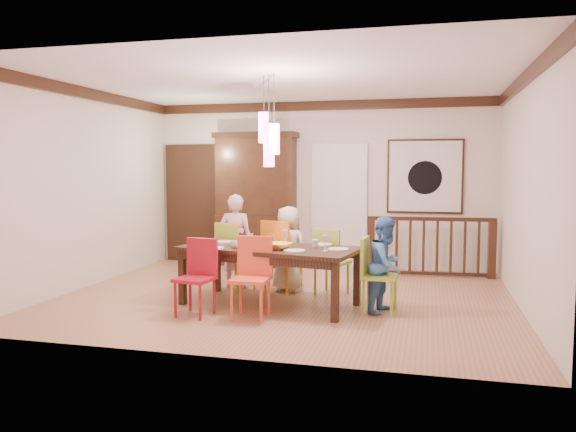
% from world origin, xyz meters
% --- Properties ---
extents(floor, '(6.00, 6.00, 0.00)m').
position_xyz_m(floor, '(0.00, 0.00, 0.00)').
color(floor, '#9A6A4A').
rests_on(floor, ground).
extents(ceiling, '(6.00, 6.00, 0.00)m').
position_xyz_m(ceiling, '(0.00, 0.00, 2.90)').
color(ceiling, white).
rests_on(ceiling, wall_back).
extents(wall_back, '(6.00, 0.00, 6.00)m').
position_xyz_m(wall_back, '(0.00, 2.50, 1.45)').
color(wall_back, beige).
rests_on(wall_back, floor).
extents(wall_left, '(0.00, 5.00, 5.00)m').
position_xyz_m(wall_left, '(-3.00, 0.00, 1.45)').
color(wall_left, beige).
rests_on(wall_left, floor).
extents(wall_right, '(0.00, 5.00, 5.00)m').
position_xyz_m(wall_right, '(3.00, 0.00, 1.45)').
color(wall_right, beige).
rests_on(wall_right, floor).
extents(crown_molding, '(6.00, 5.00, 0.16)m').
position_xyz_m(crown_molding, '(0.00, 0.00, 2.82)').
color(crown_molding, black).
rests_on(crown_molding, wall_back).
extents(panel_door, '(1.04, 0.07, 2.24)m').
position_xyz_m(panel_door, '(-2.40, 2.45, 1.05)').
color(panel_door, black).
rests_on(panel_door, wall_back).
extents(white_doorway, '(0.97, 0.05, 2.22)m').
position_xyz_m(white_doorway, '(0.35, 2.46, 1.05)').
color(white_doorway, silver).
rests_on(white_doorway, wall_back).
extents(painting, '(1.25, 0.06, 1.25)m').
position_xyz_m(painting, '(1.80, 2.46, 1.60)').
color(painting, black).
rests_on(painting, wall_back).
extents(pendant_cluster, '(0.27, 0.21, 1.14)m').
position_xyz_m(pendant_cluster, '(-0.08, -0.48, 2.11)').
color(pendant_cluster, '#FF4CAB').
rests_on(pendant_cluster, ceiling).
extents(dining_table, '(2.36, 1.38, 0.75)m').
position_xyz_m(dining_table, '(-0.08, -0.48, 0.67)').
color(dining_table, black).
rests_on(dining_table, floor).
extents(chair_far_left, '(0.58, 0.58, 0.98)m').
position_xyz_m(chair_far_left, '(-0.77, 0.23, 0.56)').
color(chair_far_left, '#99AB2B').
rests_on(chair_far_left, floor).
extents(chair_far_mid, '(0.58, 0.58, 1.02)m').
position_xyz_m(chair_far_mid, '(-0.11, 0.33, 0.58)').
color(chair_far_mid, orange).
rests_on(chair_far_mid, floor).
extents(chair_far_right, '(0.52, 0.52, 0.92)m').
position_xyz_m(chair_far_right, '(0.59, 0.30, 0.53)').
color(chair_far_right, '#83A634').
rests_on(chair_far_right, floor).
extents(chair_near_left, '(0.46, 0.46, 0.90)m').
position_xyz_m(chair_near_left, '(-0.79, -1.19, 0.52)').
color(chair_near_left, maroon).
rests_on(chair_near_left, floor).
extents(chair_near_mid, '(0.44, 0.44, 0.94)m').
position_xyz_m(chair_near_mid, '(-0.12, -1.15, 0.54)').
color(chair_near_mid, '#DD4629').
rests_on(chair_near_mid, floor).
extents(chair_end_right, '(0.44, 0.44, 0.91)m').
position_xyz_m(chair_end_right, '(1.32, -0.53, 0.52)').
color(chair_end_right, '#92AE30').
rests_on(chair_end_right, floor).
extents(china_hutch, '(1.50, 0.46, 2.37)m').
position_xyz_m(china_hutch, '(-1.12, 2.30, 1.19)').
color(china_hutch, black).
rests_on(china_hutch, floor).
extents(balustrade, '(2.02, 0.22, 0.96)m').
position_xyz_m(balustrade, '(1.91, 1.95, 0.50)').
color(balustrade, black).
rests_on(balustrade, floor).
extents(person_far_left, '(0.52, 0.36, 1.37)m').
position_xyz_m(person_far_left, '(-0.84, 0.40, 0.68)').
color(person_far_left, '#FABED2').
rests_on(person_far_left, floor).
extents(person_far_mid, '(0.68, 0.55, 1.21)m').
position_xyz_m(person_far_mid, '(-0.04, 0.35, 0.60)').
color(person_far_mid, '#C1BC92').
rests_on(person_far_mid, floor).
extents(person_end_right, '(0.61, 0.68, 1.16)m').
position_xyz_m(person_end_right, '(1.39, -0.47, 0.58)').
color(person_end_right, '#4276B8').
rests_on(person_end_right, floor).
extents(serving_bowl, '(0.40, 0.40, 0.08)m').
position_xyz_m(serving_bowl, '(0.08, -0.64, 0.79)').
color(serving_bowl, gold).
rests_on(serving_bowl, dining_table).
extents(small_bowl, '(0.24, 0.24, 0.07)m').
position_xyz_m(small_bowl, '(-0.27, -0.36, 0.78)').
color(small_bowl, white).
rests_on(small_bowl, dining_table).
extents(cup_left, '(0.16, 0.16, 0.09)m').
position_xyz_m(cup_left, '(-0.47, -0.68, 0.80)').
color(cup_left, silver).
rests_on(cup_left, dining_table).
extents(cup_right, '(0.13, 0.13, 0.09)m').
position_xyz_m(cup_right, '(0.49, -0.39, 0.80)').
color(cup_right, silver).
rests_on(cup_right, dining_table).
extents(plate_far_left, '(0.26, 0.26, 0.01)m').
position_xyz_m(plate_far_left, '(-0.81, -0.21, 0.76)').
color(plate_far_left, white).
rests_on(plate_far_left, dining_table).
extents(plate_far_mid, '(0.26, 0.26, 0.01)m').
position_xyz_m(plate_far_mid, '(-0.04, -0.15, 0.76)').
color(plate_far_mid, white).
rests_on(plate_far_mid, dining_table).
extents(plate_far_right, '(0.26, 0.26, 0.01)m').
position_xyz_m(plate_far_right, '(0.54, -0.16, 0.76)').
color(plate_far_right, white).
rests_on(plate_far_right, dining_table).
extents(plate_near_left, '(0.26, 0.26, 0.01)m').
position_xyz_m(plate_near_left, '(-0.72, -0.80, 0.76)').
color(plate_near_left, white).
rests_on(plate_near_left, dining_table).
extents(plate_near_mid, '(0.26, 0.26, 0.01)m').
position_xyz_m(plate_near_mid, '(0.32, -0.77, 0.76)').
color(plate_near_mid, white).
rests_on(plate_near_mid, dining_table).
extents(plate_end_right, '(0.26, 0.26, 0.01)m').
position_xyz_m(plate_end_right, '(0.81, -0.52, 0.76)').
color(plate_end_right, white).
rests_on(plate_end_right, dining_table).
extents(wine_glass_a, '(0.08, 0.08, 0.19)m').
position_xyz_m(wine_glass_a, '(-0.53, -0.28, 0.84)').
color(wine_glass_a, '#590C19').
rests_on(wine_glass_a, dining_table).
extents(wine_glass_b, '(0.08, 0.08, 0.19)m').
position_xyz_m(wine_glass_b, '(0.06, -0.23, 0.84)').
color(wine_glass_b, silver).
rests_on(wine_glass_b, dining_table).
extents(wine_glass_c, '(0.08, 0.08, 0.19)m').
position_xyz_m(wine_glass_c, '(-0.25, -0.73, 0.84)').
color(wine_glass_c, '#590C19').
rests_on(wine_glass_c, dining_table).
extents(wine_glass_d, '(0.08, 0.08, 0.19)m').
position_xyz_m(wine_glass_d, '(0.67, -0.66, 0.84)').
color(wine_glass_d, silver).
rests_on(wine_glass_d, dining_table).
extents(napkin, '(0.18, 0.14, 0.01)m').
position_xyz_m(napkin, '(-0.20, -0.77, 0.76)').
color(napkin, '#D83359').
rests_on(napkin, dining_table).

